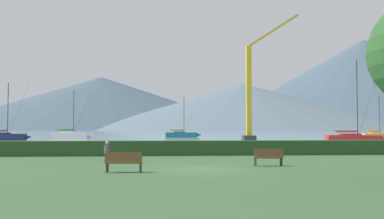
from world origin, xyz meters
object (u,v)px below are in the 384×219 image
sailboat_slip_3 (71,135)px  sailboat_slip_7 (182,134)px  dock_crane (251,96)px  sailboat_slip_0 (354,138)px  person_seated_viewer (107,150)px  sailboat_slip_4 (378,135)px  sailboat_slip_6 (4,136)px  park_bench_under_tree (124,161)px  park_bench_near_path (268,156)px

sailboat_slip_3 → sailboat_slip_7: (21.11, 8.73, -0.03)m
sailboat_slip_7 → dock_crane: 25.47m
sailboat_slip_3 → sailboat_slip_0: bearing=-24.2°
person_seated_viewer → sailboat_slip_4: bearing=42.6°
sailboat_slip_3 → sailboat_slip_6: 12.97m
sailboat_slip_6 → park_bench_under_tree: 57.52m
park_bench_near_path → sailboat_slip_6: bearing=124.6°
sailboat_slip_3 → park_bench_near_path: bearing=-60.7°
person_seated_viewer → dock_crane: bearing=59.4°
sailboat_slip_0 → park_bench_under_tree: sailboat_slip_0 is taller
sailboat_slip_7 → park_bench_under_tree: size_ratio=5.01×
sailboat_slip_7 → sailboat_slip_6: bearing=-144.9°
sailboat_slip_6 → park_bench_near_path: bearing=-61.5°
sailboat_slip_6 → sailboat_slip_7: (29.90, 18.27, -0.02)m
sailboat_slip_0 → person_seated_viewer: bearing=-126.7°
park_bench_near_path → dock_crane: (9.10, 45.64, 6.58)m
park_bench_near_path → person_seated_viewer: person_seated_viewer is taller
sailboat_slip_3 → person_seated_viewer: bearing=-67.9°
sailboat_slip_6 → dock_crane: dock_crane is taller
sailboat_slip_3 → park_bench_under_tree: 63.85m
park_bench_under_tree → dock_crane: dock_crane is taller
sailboat_slip_4 → park_bench_under_tree: bearing=-123.9°
sailboat_slip_7 → dock_crane: size_ratio=0.42×
sailboat_slip_4 → sailboat_slip_0: bearing=-120.9°
sailboat_slip_0 → park_bench_near_path: (-19.79, -32.13, -0.14)m
sailboat_slip_0 → dock_crane: 18.39m
sailboat_slip_6 → sailboat_slip_4: bearing=3.4°
person_seated_viewer → dock_crane: size_ratio=0.06×
sailboat_slip_7 → park_bench_near_path: bearing=-85.7°
sailboat_slip_4 → sailboat_slip_6: bearing=-171.4°
sailboat_slip_0 → sailboat_slip_7: (-20.51, 36.10, -0.04)m
dock_crane → person_seated_viewer: bearing=-113.6°
sailboat_slip_7 → park_bench_under_tree: bearing=-91.8°
park_bench_under_tree → dock_crane: size_ratio=0.08×
sailboat_slip_3 → park_bench_near_path: (21.83, -59.50, -0.12)m
park_bench_under_tree → person_seated_viewer: size_ratio=1.39×
sailboat_slip_0 → park_bench_under_tree: size_ratio=6.32×
sailboat_slip_4 → dock_crane: (-27.23, -11.84, 6.55)m
sailboat_slip_0 → park_bench_near_path: sailboat_slip_0 is taller
park_bench_under_tree → person_seated_viewer: 6.99m
sailboat_slip_0 → sailboat_slip_3: 49.81m
sailboat_slip_3 → sailboat_slip_4: 58.20m
sailboat_slip_4 → sailboat_slip_6: size_ratio=0.87×
sailboat_slip_0 → park_bench_near_path: size_ratio=6.87×
sailboat_slip_6 → person_seated_viewer: sailboat_slip_6 is taller
park_bench_under_tree → dock_crane: (16.67, 48.39, 6.57)m
park_bench_near_path → person_seated_viewer: (-9.09, 4.08, 0.16)m
sailboat_slip_6 → park_bench_near_path: sailboat_slip_6 is taller
park_bench_near_path → person_seated_viewer: size_ratio=1.28×
person_seated_viewer → park_bench_near_path: bearing=-31.2°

